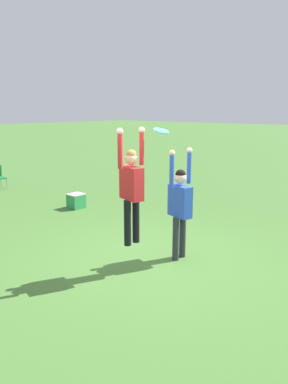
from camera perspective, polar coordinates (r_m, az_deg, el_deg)
ground_plane at (r=6.98m, az=1.02°, el=-10.67°), size 120.00×120.00×0.00m
person_jumping at (r=6.14m, az=-1.92°, el=1.14°), size 0.61×0.49×1.95m
person_defending at (r=6.85m, az=5.50°, el=-1.53°), size 0.63×0.51×2.06m
frisbee at (r=6.24m, az=2.64°, el=9.32°), size 0.27×0.26×0.09m
cooler_box at (r=10.72m, az=-10.29°, el=-1.34°), size 0.42×0.39×0.42m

